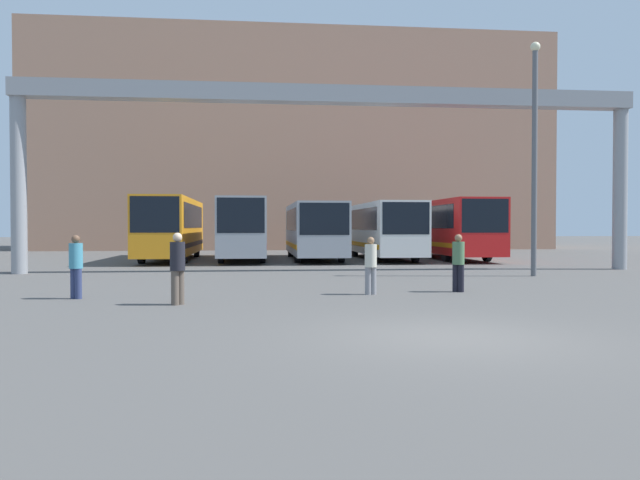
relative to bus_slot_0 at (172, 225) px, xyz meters
The scene contains 13 objects.
ground_plane 26.20m from the bus_slot_0, 72.52° to the right, with size 200.00×200.00×0.00m, color #514F4C.
building_backdrop 21.77m from the bus_slot_0, 67.68° to the left, with size 42.04×12.00×17.52m.
overhead_gantry 13.13m from the bus_slot_0, 50.65° to the right, with size 25.56×0.80×7.62m.
bus_slot_0 is the anchor object (origin of this frame).
bus_slot_1 3.95m from the bus_slot_0, ahead, with size 2.43×10.85×3.30m.
bus_slot_2 7.87m from the bus_slot_0, ahead, with size 2.61×10.77×3.08m.
bus_slot_3 11.78m from the bus_slot_0, ahead, with size 2.53×11.01×3.13m.
bus_slot_4 15.70m from the bus_slot_0, ahead, with size 2.58×12.10×3.30m.
pedestrian_near_left 20.71m from the bus_slot_0, 60.05° to the right, with size 0.34×0.34×1.64m.
pedestrian_near_center 20.25m from the bus_slot_0, 82.22° to the right, with size 0.36×0.36×1.72m.
pedestrian_near_right 18.54m from the bus_slot_0, 90.05° to the right, with size 0.34×0.34×1.64m.
pedestrian_mid_left 19.91m from the bus_slot_0, 67.15° to the right, with size 0.33×0.33×1.58m.
lamp_post 19.87m from the bus_slot_0, 40.51° to the right, with size 0.36×0.36×8.71m.
Camera 1 is at (-3.29, -10.17, 1.87)m, focal length 35.00 mm.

